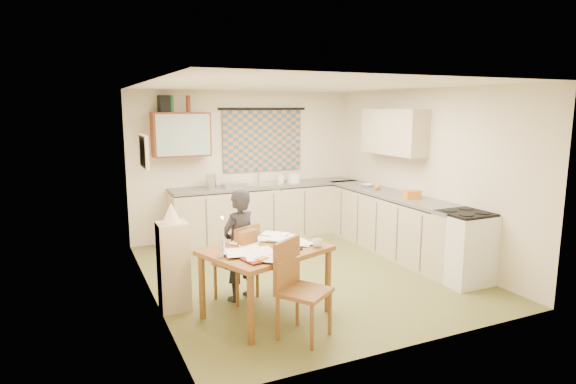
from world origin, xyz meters
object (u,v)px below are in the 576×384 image
counter_right (392,223)px  chair_far (238,276)px  person (239,245)px  shelf_stand (174,267)px  counter_back (267,211)px  stove (464,248)px  dining_table (266,281)px

counter_right → chair_far: counter_right is taller
person → shelf_stand: (-0.76, 0.03, -0.16)m
counter_back → stove: 3.43m
stove → shelf_stand: 3.61m
stove → person: size_ratio=0.71×
counter_right → dining_table: 2.99m
shelf_stand → counter_right: bearing=12.6°
dining_table → person: (-0.12, 0.53, 0.27)m
counter_back → chair_far: 2.78m
counter_back → shelf_stand: shelf_stand is taller
counter_back → stove: size_ratio=3.57×
counter_back → shelf_stand: bearing=-131.0°
counter_right → chair_far: size_ratio=3.27×
counter_right → shelf_stand: size_ratio=2.97×
chair_far → person: bearing=97.0°
counter_right → person: person is taller
chair_far → dining_table: bearing=75.3°
counter_back → dining_table: (-1.23, -2.97, -0.07)m
chair_far → person: (0.02, -0.02, 0.37)m
stove → dining_table: size_ratio=0.63×
chair_far → counter_right: bearing=167.2°
counter_right → chair_far: (-2.80, -0.79, -0.17)m
chair_far → shelf_stand: bearing=-28.6°
counter_back → counter_right: size_ratio=1.12×
chair_far → counter_back: bearing=-148.0°
dining_table → shelf_stand: bearing=128.1°
dining_table → shelf_stand: (-0.87, 0.56, 0.12)m
stove → dining_table: bearing=176.9°
counter_back → dining_table: 3.22m
stove → shelf_stand: shelf_stand is taller
chair_far → shelf_stand: (-0.74, 0.00, 0.22)m
counter_right → dining_table: size_ratio=2.02×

